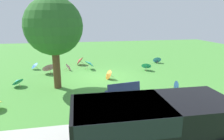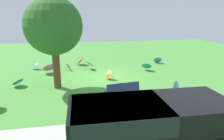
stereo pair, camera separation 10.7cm
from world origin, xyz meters
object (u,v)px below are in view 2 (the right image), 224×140
object	(u,v)px
park_bench	(122,91)
parasol_teal_2	(17,81)
parasol_pink_0	(49,67)
parasol_blue_2	(177,87)
parasol_teal_3	(147,65)
parasol_pink_1	(69,67)
shade_tree	(54,27)
parasol_blue_0	(35,65)
van_dark	(145,122)
parasol_orange_1	(108,74)
parasol_blue_3	(158,59)
parasol_teal_1	(90,63)
parasol_red_2	(80,60)

from	to	relation	value
park_bench	parasol_teal_2	world-z (taller)	park_bench
parasol_pink_0	parasol_blue_2	world-z (taller)	parasol_pink_0
parasol_teal_3	parasol_pink_0	bearing A→B (deg)	-3.78
parasol_pink_1	shade_tree	bearing A→B (deg)	81.26
parasol_pink_1	parasol_teal_3	bearing A→B (deg)	168.82
parasol_blue_0	parasol_teal_2	xyz separation A→B (m)	(0.26, 3.88, -0.01)
parasol_blue_0	van_dark	bearing A→B (deg)	114.59
parasol_blue_2	parasol_orange_1	bearing A→B (deg)	-43.61
parasol_pink_1	parasol_blue_3	size ratio (longest dim) A/B	0.84
parasol_pink_1	parasol_orange_1	world-z (taller)	parasol_orange_1
parasol_pink_0	parasol_teal_2	xyz separation A→B (m)	(1.47, 2.48, -0.16)
shade_tree	parasol_pink_0	world-z (taller)	shade_tree
parasol_teal_2	parasol_orange_1	world-z (taller)	parasol_orange_1
parasol_blue_0	parasol_blue_3	size ratio (longest dim) A/B	0.91
park_bench	parasol_pink_0	xyz separation A→B (m)	(3.90, -5.53, 0.02)
parasol_blue_2	parasol_teal_3	world-z (taller)	parasol_teal_3
park_bench	parasol_blue_0	world-z (taller)	park_bench
parasol_blue_0	parasol_teal_1	distance (m)	4.17
parasol_teal_2	van_dark	bearing A→B (deg)	127.19
parasol_teal_2	parasol_teal_3	world-z (taller)	parasol_teal_3
shade_tree	parasol_blue_2	size ratio (longest dim) A/B	7.62
parasol_blue_0	parasol_blue_2	xyz separation A→B (m)	(-8.13, 6.49, -0.02)
parasol_teal_2	parasol_orange_1	size ratio (longest dim) A/B	1.21
parasol_blue_0	parasol_teal_3	world-z (taller)	parasol_teal_3
van_dark	parasol_blue_2	size ratio (longest dim) A/B	7.24
parasol_teal_2	shade_tree	bearing A→B (deg)	164.83
van_dark	parasol_teal_3	xyz separation A→B (m)	(-3.31, -8.78, -0.53)
parasol_pink_0	parasol_pink_1	xyz separation A→B (m)	(-1.35, -0.65, -0.21)
parasol_red_2	parasol_teal_3	distance (m)	5.50
parasol_pink_1	parasol_red_2	distance (m)	1.83
van_dark	shade_tree	size ratio (longest dim) A/B	0.95
parasol_pink_1	parasol_red_2	xyz separation A→B (m)	(-0.84, -1.62, 0.10)
parasol_pink_0	parasol_blue_3	xyz separation A→B (m)	(-8.77, -1.78, -0.18)
parasol_red_2	parasol_blue_0	bearing A→B (deg)	14.43
parasol_orange_1	parasol_teal_3	bearing A→B (deg)	-152.84
van_dark	shade_tree	xyz separation A→B (m)	(2.88, -6.15, 2.43)
parasol_blue_0	parasol_red_2	world-z (taller)	parasol_red_2
parasol_pink_0	parasol_blue_3	bearing A→B (deg)	-168.55
parasol_pink_0	parasol_orange_1	bearing A→B (deg)	151.00
parasol_pink_1	parasol_blue_2	bearing A→B (deg)	134.14
van_dark	parasol_blue_2	bearing A→B (deg)	-128.25
park_bench	parasol_blue_2	xyz separation A→B (m)	(-3.03, -0.43, -0.15)
parasol_blue_0	parasol_teal_1	bearing A→B (deg)	169.84
parasol_blue_0	parasol_pink_1	xyz separation A→B (m)	(-2.56, 0.75, -0.05)
van_dark	park_bench	distance (m)	3.75
parasol_blue_2	park_bench	bearing A→B (deg)	8.13
parasol_red_2	parasol_blue_3	xyz separation A→B (m)	(-6.58, 0.50, -0.08)
van_dark	parasol_blue_0	xyz separation A→B (m)	(4.87, -10.64, -0.58)
parasol_blue_0	parasol_teal_2	world-z (taller)	parasol_teal_2
shade_tree	parasol_teal_3	world-z (taller)	shade_tree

